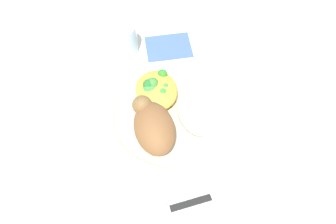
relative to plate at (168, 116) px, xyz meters
name	(u,v)px	position (x,y,z in m)	size (l,w,h in m)	color
ground_plane	(168,119)	(0.00, 0.00, -0.01)	(2.00, 2.00, 0.00)	silver
plate	(168,116)	(0.00, 0.00, 0.00)	(0.25, 0.25, 0.02)	beige
roasted_chicken	(153,126)	(-0.04, 0.04, 0.04)	(0.13, 0.08, 0.07)	brown
rice_pile	(195,113)	(-0.02, -0.05, 0.03)	(0.11, 0.07, 0.03)	silver
mac_cheese_with_broccoli	(156,89)	(0.06, 0.01, 0.03)	(0.10, 0.09, 0.04)	gold
fork	(179,199)	(-0.17, 0.03, -0.01)	(0.02, 0.14, 0.01)	#B2B2B7
knife	(171,209)	(-0.19, 0.05, -0.01)	(0.02, 0.19, 0.01)	black
water_glass	(124,39)	(0.21, 0.05, 0.03)	(0.06, 0.06, 0.08)	silver
napkin	(169,47)	(0.20, -0.06, -0.01)	(0.08, 0.11, 0.00)	#47669E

